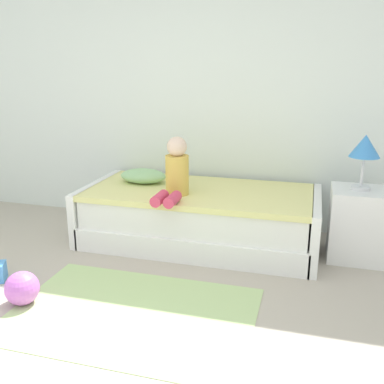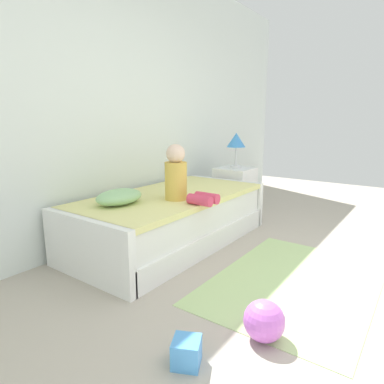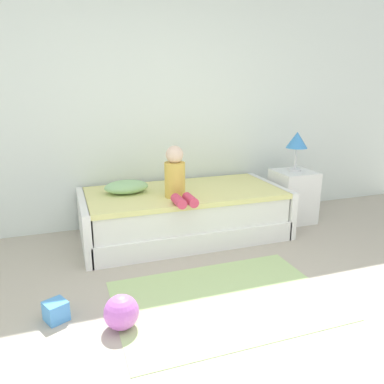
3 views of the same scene
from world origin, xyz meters
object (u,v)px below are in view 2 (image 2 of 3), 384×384
nightstand (235,190)px  pillow (119,197)px  toy_block (186,352)px  child_figure (180,178)px  toy_ball (264,321)px  bed (172,219)px  table_lamp (236,142)px

nightstand → pillow: 1.95m
pillow → toy_block: 1.52m
child_figure → nightstand: bearing=9.7°
child_figure → toy_block: (-1.14, -0.92, -0.64)m
pillow → toy_ball: bearing=-101.7°
bed → nightstand: size_ratio=3.52×
bed → pillow: 0.67m
bed → child_figure: bearing=-123.6°
bed → toy_block: bed is taller
nightstand → child_figure: bearing=-170.3°
bed → table_lamp: size_ratio=4.69×
toy_ball → toy_block: toy_ball is taller
bed → toy_ball: size_ratio=9.08×
child_figure → bed: bearing=56.4°
bed → toy_ball: (-0.89, -1.38, -0.13)m
bed → table_lamp: (1.35, 0.03, 0.69)m
child_figure → toy_block: child_figure is taller
bed → toy_block: 1.74m
child_figure → toy_ball: size_ratio=2.20×
toy_ball → toy_block: (-0.41, 0.23, -0.05)m
bed → pillow: pillow is taller
bed → table_lamp: 1.52m
child_figure → pillow: (-0.43, 0.33, -0.14)m
table_lamp → toy_block: table_lamp is taller
bed → toy_block: (-1.30, -1.15, -0.18)m
pillow → bed: bearing=-9.8°
table_lamp → child_figure: (-1.50, -0.26, -0.23)m
pillow → child_figure: bearing=-37.6°
toy_block → toy_ball: bearing=-29.7°
bed → child_figure: (-0.15, -0.23, 0.46)m
nightstand → table_lamp: table_lamp is taller
table_lamp → bed: bearing=-178.9°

